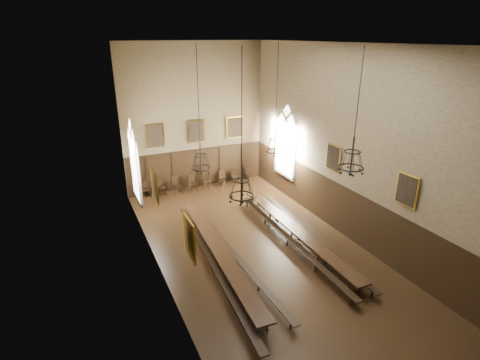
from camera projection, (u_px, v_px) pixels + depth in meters
floor at (262, 254)px, 17.04m from camera, size 9.00×18.00×0.02m
ceiling at (267, 43)px, 13.76m from camera, size 9.00×18.00×0.02m
wall_back at (195, 118)px, 23.01m from camera, size 9.00×0.02×9.00m
wall_front at (470, 282)px, 7.78m from camera, size 9.00×0.02×9.00m
wall_left at (156, 176)px, 13.63m from camera, size 0.02×18.00×9.00m
wall_right at (351, 147)px, 17.16m from camera, size 0.02×18.00×9.00m
wainscot_panelling at (263, 229)px, 16.58m from camera, size 9.00×18.00×2.50m
table_left at (218, 254)px, 16.25m from camera, size 1.33×10.05×0.78m
table_right at (295, 235)px, 17.85m from camera, size 0.79×9.53×0.74m
bench_left_outer at (212, 264)px, 15.72m from camera, size 1.05×10.68×0.48m
bench_left_inner at (234, 256)px, 16.31m from camera, size 0.56×9.72×0.44m
bench_right_inner at (288, 240)px, 17.60m from camera, size 0.50×10.01×0.45m
bench_right_outer at (311, 237)px, 17.85m from camera, size 0.87×9.44×0.42m
chair_0 at (146, 192)px, 22.82m from camera, size 0.49×0.49×1.03m
chair_1 at (162, 190)px, 23.23m from camera, size 0.41×0.41×0.92m
chair_2 at (177, 188)px, 23.46m from camera, size 0.54×0.54×1.04m
chair_3 at (192, 186)px, 23.93m from camera, size 0.49×0.49×0.95m
chair_4 at (208, 183)px, 24.30m from camera, size 0.49×0.49×0.94m
chair_5 at (223, 180)px, 24.82m from camera, size 0.49×0.49×0.93m
chair_6 at (235, 179)px, 25.11m from camera, size 0.42×0.42×0.89m
chair_7 at (249, 176)px, 25.52m from camera, size 0.44×0.44×0.89m
chandelier_back_left at (201, 161)px, 16.40m from camera, size 0.90×0.90×5.35m
chandelier_back_right at (275, 145)px, 18.49m from camera, size 0.92×0.92×5.27m
chandelier_front_left at (242, 187)px, 12.55m from camera, size 0.88×0.88×4.95m
chandelier_front_right at (351, 161)px, 13.60m from camera, size 0.94×0.94×4.41m
portrait_back_0 at (154, 136)px, 22.18m from camera, size 1.10×0.12×1.40m
portrait_back_1 at (196, 131)px, 23.20m from camera, size 1.10×0.12×1.40m
portrait_back_2 at (234, 127)px, 24.21m from camera, size 1.10×0.12×1.40m
portrait_left_0 at (155, 186)px, 14.82m from camera, size 0.12×1.00×1.30m
portrait_left_1 at (189, 239)px, 11.01m from camera, size 0.12×1.00×1.30m
portrait_right_0 at (333, 158)px, 18.25m from camera, size 0.12×1.00×1.30m
portrait_right_1 at (407, 190)px, 14.45m from camera, size 0.12×1.00×1.30m
window_right at (286, 141)px, 22.18m from camera, size 0.20×2.20×4.60m
window_left at (134, 161)px, 18.71m from camera, size 0.20×2.20×4.60m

